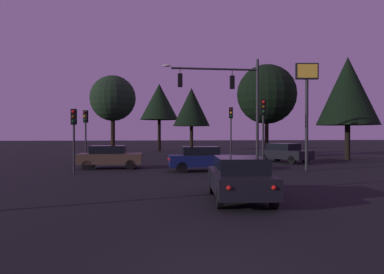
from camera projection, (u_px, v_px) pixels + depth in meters
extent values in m
plane|color=black|center=(165.00, 161.00, 30.36)|extent=(168.00, 168.00, 0.00)
cylinder|color=#232326|center=(257.00, 113.00, 25.06)|extent=(0.20, 0.20, 7.43)
cylinder|color=#232326|center=(215.00, 69.00, 24.64)|extent=(5.95, 0.26, 0.14)
ellipsoid|color=#F4EACC|center=(167.00, 66.00, 24.21)|extent=(0.56, 0.28, 0.16)
cylinder|color=#232326|center=(232.00, 73.00, 24.80)|extent=(0.05, 0.05, 0.43)
cube|color=black|center=(232.00, 82.00, 24.80)|extent=(0.30, 0.25, 0.90)
sphere|color=red|center=(232.00, 79.00, 24.94)|extent=(0.18, 0.18, 0.18)
sphere|color=#56380C|center=(232.00, 83.00, 24.94)|extent=(0.18, 0.18, 0.18)
sphere|color=#0C4219|center=(232.00, 87.00, 24.94)|extent=(0.18, 0.18, 0.18)
cylinder|color=#232326|center=(180.00, 71.00, 24.33)|extent=(0.05, 0.05, 0.36)
cube|color=black|center=(180.00, 80.00, 24.34)|extent=(0.30, 0.25, 0.90)
sphere|color=red|center=(180.00, 76.00, 24.48)|extent=(0.18, 0.18, 0.18)
sphere|color=#56380C|center=(180.00, 81.00, 24.48)|extent=(0.18, 0.18, 0.18)
sphere|color=#0C4219|center=(180.00, 85.00, 24.48)|extent=(0.18, 0.18, 0.18)
cylinder|color=#232326|center=(86.00, 144.00, 26.28)|extent=(0.12, 0.12, 3.09)
cube|color=black|center=(86.00, 116.00, 26.26)|extent=(0.36, 0.33, 0.90)
sphere|color=#4C0A0A|center=(85.00, 112.00, 26.12)|extent=(0.18, 0.18, 0.18)
sphere|color=#F9A319|center=(85.00, 116.00, 26.12)|extent=(0.18, 0.18, 0.18)
sphere|color=#0C4219|center=(85.00, 120.00, 26.13)|extent=(0.18, 0.18, 0.18)
cylinder|color=#232326|center=(231.00, 140.00, 29.86)|extent=(0.12, 0.12, 3.56)
cube|color=black|center=(231.00, 113.00, 29.84)|extent=(0.32, 0.27, 0.90)
sphere|color=#4C0A0A|center=(231.00, 109.00, 29.70)|extent=(0.18, 0.18, 0.18)
sphere|color=#F9A319|center=(231.00, 113.00, 29.70)|extent=(0.18, 0.18, 0.18)
sphere|color=#0C4219|center=(231.00, 116.00, 29.70)|extent=(0.18, 0.18, 0.18)
cylinder|color=#232326|center=(74.00, 149.00, 20.76)|extent=(0.12, 0.12, 2.83)
cube|color=black|center=(74.00, 117.00, 20.74)|extent=(0.32, 0.26, 0.90)
sphere|color=red|center=(73.00, 112.00, 20.60)|extent=(0.18, 0.18, 0.18)
sphere|color=#56380C|center=(73.00, 117.00, 20.60)|extent=(0.18, 0.18, 0.18)
sphere|color=#0C4219|center=(73.00, 122.00, 20.60)|extent=(0.18, 0.18, 0.18)
cylinder|color=#232326|center=(263.00, 144.00, 21.57)|extent=(0.12, 0.12, 3.45)
cube|color=black|center=(263.00, 107.00, 21.54)|extent=(0.33, 0.28, 0.90)
sphere|color=red|center=(264.00, 102.00, 21.40)|extent=(0.18, 0.18, 0.18)
sphere|color=#56380C|center=(264.00, 107.00, 21.41)|extent=(0.18, 0.18, 0.18)
sphere|color=#0C4219|center=(264.00, 112.00, 21.41)|extent=(0.18, 0.18, 0.18)
cube|color=black|center=(240.00, 181.00, 12.74)|extent=(2.22, 4.45, 0.68)
cube|color=black|center=(240.00, 165.00, 12.58)|extent=(1.80, 2.45, 0.52)
cylinder|color=black|center=(212.00, 185.00, 14.14)|extent=(0.25, 0.65, 0.64)
cylinder|color=black|center=(255.00, 185.00, 14.19)|extent=(0.25, 0.65, 0.64)
cylinder|color=black|center=(220.00, 198.00, 11.30)|extent=(0.25, 0.65, 0.64)
cylinder|color=black|center=(274.00, 198.00, 11.35)|extent=(0.25, 0.65, 0.64)
sphere|color=red|center=(229.00, 188.00, 10.55)|extent=(0.14, 0.14, 0.14)
sphere|color=red|center=(274.00, 188.00, 10.59)|extent=(0.14, 0.14, 0.14)
cube|color=#0F1947|center=(203.00, 160.00, 22.35)|extent=(4.14, 1.80, 0.68)
cube|color=black|center=(200.00, 151.00, 22.32)|extent=(2.25, 1.52, 0.52)
cylinder|color=black|center=(222.00, 165.00, 23.28)|extent=(0.64, 0.21, 0.64)
cylinder|color=black|center=(227.00, 167.00, 21.78)|extent=(0.64, 0.21, 0.64)
cylinder|color=black|center=(180.00, 165.00, 22.93)|extent=(0.64, 0.21, 0.64)
cylinder|color=black|center=(182.00, 167.00, 21.43)|extent=(0.64, 0.21, 0.64)
sphere|color=red|center=(168.00, 158.00, 22.68)|extent=(0.14, 0.14, 0.14)
sphere|color=red|center=(170.00, 160.00, 21.49)|extent=(0.14, 0.14, 0.14)
cube|color=#473828|center=(110.00, 159.00, 24.04)|extent=(4.18, 1.94, 0.68)
cube|color=black|center=(108.00, 149.00, 24.02)|extent=(2.27, 1.64, 0.52)
cylinder|color=black|center=(132.00, 163.00, 24.99)|extent=(0.64, 0.21, 0.64)
cylinder|color=black|center=(130.00, 165.00, 23.34)|extent=(0.64, 0.21, 0.64)
cylinder|color=black|center=(92.00, 163.00, 24.74)|extent=(0.64, 0.21, 0.64)
cylinder|color=black|center=(87.00, 165.00, 23.09)|extent=(0.64, 0.21, 0.64)
sphere|color=red|center=(80.00, 157.00, 24.50)|extent=(0.14, 0.14, 0.14)
sphere|color=red|center=(76.00, 158.00, 23.20)|extent=(0.14, 0.14, 0.14)
cube|color=black|center=(284.00, 154.00, 28.95)|extent=(3.61, 4.67, 0.68)
cube|color=black|center=(283.00, 147.00, 29.07)|extent=(2.45, 2.79, 0.52)
cylinder|color=black|center=(306.00, 159.00, 28.21)|extent=(0.48, 0.66, 0.64)
cylinder|color=black|center=(292.00, 160.00, 27.33)|extent=(0.48, 0.66, 0.64)
cylinder|color=black|center=(278.00, 157.00, 30.58)|extent=(0.48, 0.66, 0.64)
cylinder|color=black|center=(264.00, 158.00, 29.70)|extent=(0.48, 0.66, 0.64)
sphere|color=red|center=(270.00, 152.00, 31.10)|extent=(0.14, 0.14, 0.14)
sphere|color=red|center=(259.00, 152.00, 30.40)|extent=(0.14, 0.14, 0.14)
cylinder|color=#232326|center=(307.00, 125.00, 22.69)|extent=(0.20, 0.20, 5.70)
cube|color=black|center=(307.00, 71.00, 22.65)|extent=(1.42, 0.40, 1.00)
cube|color=yellow|center=(308.00, 71.00, 22.52)|extent=(1.23, 0.15, 0.84)
cylinder|color=black|center=(347.00, 142.00, 32.06)|extent=(0.46, 0.46, 3.05)
cone|color=black|center=(348.00, 91.00, 32.01)|extent=(5.35, 5.35, 6.00)
cylinder|color=black|center=(159.00, 135.00, 47.29)|extent=(0.41, 0.41, 4.07)
cone|color=black|center=(159.00, 102.00, 47.24)|extent=(4.97, 4.97, 4.69)
cylinder|color=black|center=(113.00, 138.00, 29.88)|extent=(0.34, 0.34, 3.89)
sphere|color=black|center=(113.00, 98.00, 29.84)|extent=(3.74, 3.74, 3.74)
cylinder|color=black|center=(191.00, 141.00, 37.46)|extent=(0.36, 0.36, 3.06)
cone|color=black|center=(191.00, 107.00, 37.42)|extent=(3.80, 3.80, 3.93)
cylinder|color=black|center=(267.00, 136.00, 35.85)|extent=(0.38, 0.38, 4.12)
sphere|color=black|center=(267.00, 94.00, 35.80)|extent=(5.85, 5.85, 5.85)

